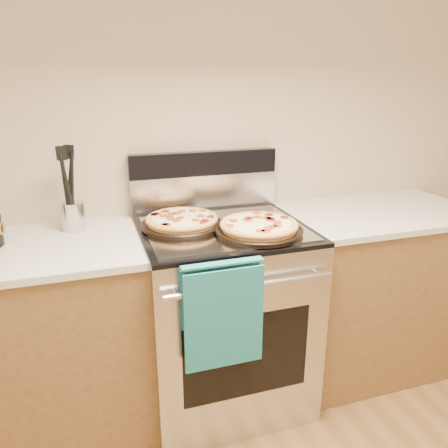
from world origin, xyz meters
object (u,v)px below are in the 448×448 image
object	(u,v)px
pepperoni_pizza_back	(182,221)
range_body	(223,317)
pepperoni_pizza_front	(259,227)
utensil_crock	(74,216)

from	to	relation	value
pepperoni_pizza_back	range_body	bearing A→B (deg)	-14.91
pepperoni_pizza_back	pepperoni_pizza_front	xyz separation A→B (m)	(0.30, -0.19, 0.00)
pepperoni_pizza_back	utensil_crock	world-z (taller)	utensil_crock
range_body	utensil_crock	distance (m)	0.86
pepperoni_pizza_front	utensil_crock	bearing A→B (deg)	156.34
range_body	utensil_crock	size ratio (longest dim) A/B	6.79
range_body	pepperoni_pizza_front	world-z (taller)	pepperoni_pizza_front
pepperoni_pizza_front	range_body	bearing A→B (deg)	130.87
range_body	pepperoni_pizza_front	distance (m)	0.53
pepperoni_pizza_front	utensil_crock	world-z (taller)	utensil_crock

